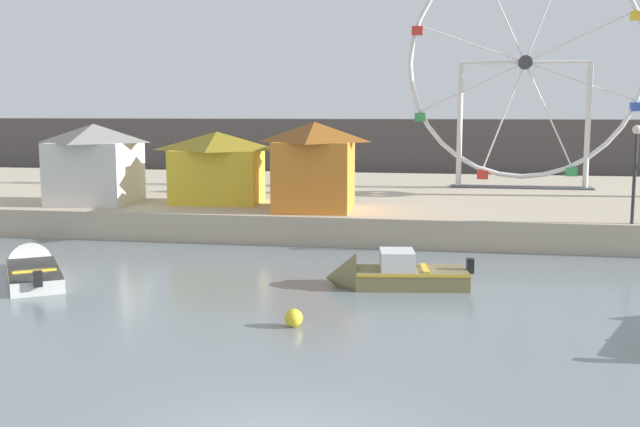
# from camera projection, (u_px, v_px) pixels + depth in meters

# --- Properties ---
(quay_promenade) EXTENTS (110.00, 20.79, 1.12)m
(quay_promenade) POSITION_uv_depth(u_px,v_px,m) (403.00, 201.00, 38.23)
(quay_promenade) COLOR #B7A88E
(quay_promenade) RESTS_ON ground_plane
(distant_town_skyline) EXTENTS (140.00, 3.00, 4.40)m
(distant_town_skyline) POSITION_uv_depth(u_px,v_px,m) (423.00, 146.00, 61.85)
(distant_town_skyline) COLOR #564C47
(distant_town_skyline) RESTS_ON ground_plane
(motorboat_pale_grey) EXTENTS (3.90, 4.86, 1.37)m
(motorboat_pale_grey) POSITION_uv_depth(u_px,v_px,m) (32.00, 268.00, 23.67)
(motorboat_pale_grey) COLOR silver
(motorboat_pale_grey) RESTS_ON ground_plane
(motorboat_olive_wood) EXTENTS (4.39, 2.06, 1.53)m
(motorboat_olive_wood) POSITION_uv_depth(u_px,v_px,m) (386.00, 275.00, 22.14)
(motorboat_olive_wood) COLOR olive
(motorboat_olive_wood) RESTS_ON ground_plane
(ferris_wheel_white_frame) EXTENTS (11.84, 1.20, 12.32)m
(ferris_wheel_white_frame) POSITION_uv_depth(u_px,v_px,m) (525.00, 67.00, 38.40)
(ferris_wheel_white_frame) COLOR silver
(ferris_wheel_white_frame) RESTS_ON quay_promenade
(carnival_booth_white_ticket) EXTENTS (3.84, 4.06, 3.42)m
(carnival_booth_white_ticket) POSITION_uv_depth(u_px,v_px,m) (95.00, 162.00, 32.68)
(carnival_booth_white_ticket) COLOR silver
(carnival_booth_white_ticket) RESTS_ON quay_promenade
(carnival_booth_yellow_awning) EXTENTS (4.25, 3.28, 3.09)m
(carnival_booth_yellow_awning) POSITION_uv_depth(u_px,v_px,m) (217.00, 166.00, 32.76)
(carnival_booth_yellow_awning) COLOR yellow
(carnival_booth_yellow_awning) RESTS_ON quay_promenade
(carnival_booth_orange_canopy) EXTENTS (3.46, 3.90, 3.54)m
(carnival_booth_orange_canopy) POSITION_uv_depth(u_px,v_px,m) (314.00, 164.00, 30.49)
(carnival_booth_orange_canopy) COLOR orange
(carnival_booth_orange_canopy) RESTS_ON quay_promenade
(promenade_lamp_near) EXTENTS (0.32, 0.32, 3.49)m
(promenade_lamp_near) POSITION_uv_depth(u_px,v_px,m) (635.00, 159.00, 26.59)
(promenade_lamp_near) COLOR #2D2D33
(promenade_lamp_near) RESTS_ON quay_promenade
(mooring_buoy_orange) EXTENTS (0.44, 0.44, 0.44)m
(mooring_buoy_orange) POSITION_uv_depth(u_px,v_px,m) (294.00, 318.00, 18.03)
(mooring_buoy_orange) COLOR yellow
(mooring_buoy_orange) RESTS_ON ground_plane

